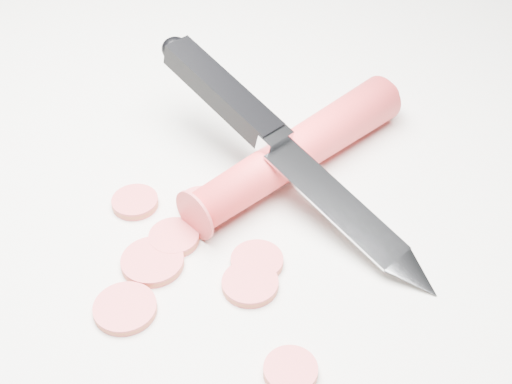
# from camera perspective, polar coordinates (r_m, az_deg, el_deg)

# --- Properties ---
(ground) EXTENTS (2.40, 2.40, 0.00)m
(ground) POSITION_cam_1_polar(r_m,az_deg,el_deg) (0.51, -3.23, -0.99)
(ground) COLOR beige
(ground) RESTS_ON ground
(carrot) EXTENTS (0.14, 0.18, 0.03)m
(carrot) POSITION_cam_1_polar(r_m,az_deg,el_deg) (0.53, 3.34, 3.32)
(carrot) COLOR red
(carrot) RESTS_ON ground
(carrot_slice_0) EXTENTS (0.04, 0.04, 0.01)m
(carrot_slice_0) POSITION_cam_1_polar(r_m,az_deg,el_deg) (0.45, -10.43, -9.15)
(carrot_slice_0) COLOR #C93F42
(carrot_slice_0) RESTS_ON ground
(carrot_slice_1) EXTENTS (0.03, 0.03, 0.01)m
(carrot_slice_1) POSITION_cam_1_polar(r_m,az_deg,el_deg) (0.48, -6.58, -3.66)
(carrot_slice_1) COLOR #C93F42
(carrot_slice_1) RESTS_ON ground
(carrot_slice_2) EXTENTS (0.04, 0.04, 0.01)m
(carrot_slice_2) POSITION_cam_1_polar(r_m,az_deg,el_deg) (0.47, -8.28, -5.55)
(carrot_slice_2) COLOR #C93F42
(carrot_slice_2) RESTS_ON ground
(carrot_slice_3) EXTENTS (0.03, 0.03, 0.01)m
(carrot_slice_3) POSITION_cam_1_polar(r_m,az_deg,el_deg) (0.42, 2.78, -14.11)
(carrot_slice_3) COLOR #C93F42
(carrot_slice_3) RESTS_ON ground
(carrot_slice_4) EXTENTS (0.04, 0.04, 0.01)m
(carrot_slice_4) POSITION_cam_1_polar(r_m,az_deg,el_deg) (0.45, -0.48, -7.36)
(carrot_slice_4) COLOR #C93F42
(carrot_slice_4) RESTS_ON ground
(carrot_slice_5) EXTENTS (0.03, 0.03, 0.01)m
(carrot_slice_5) POSITION_cam_1_polar(r_m,az_deg,el_deg) (0.51, -9.65, -0.80)
(carrot_slice_5) COLOR #C93F42
(carrot_slice_5) RESTS_ON ground
(carrot_slice_6) EXTENTS (0.03, 0.03, 0.01)m
(carrot_slice_6) POSITION_cam_1_polar(r_m,az_deg,el_deg) (0.47, 0.08, -5.56)
(carrot_slice_6) COLOR #C93F42
(carrot_slice_6) RESTS_ON ground
(carrot_slice_7) EXTENTS (0.03, 0.03, 0.01)m
(carrot_slice_7) POSITION_cam_1_polar(r_m,az_deg,el_deg) (0.51, -4.47, -0.97)
(carrot_slice_7) COLOR #C93F42
(carrot_slice_7) RESTS_ON ground
(kitchen_knife) EXTENTS (0.24, 0.17, 0.08)m
(kitchen_knife) POSITION_cam_1_polar(r_m,az_deg,el_deg) (0.49, 2.75, 3.33)
(kitchen_knife) COLOR silver
(kitchen_knife) RESTS_ON ground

